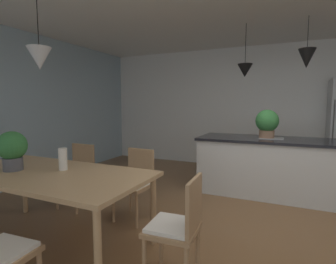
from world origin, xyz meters
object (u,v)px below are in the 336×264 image
(chair_kitchen_end, at_px, (178,225))
(chair_far_left, at_px, (77,173))
(kitchen_island, at_px, (270,166))
(potted_plant_on_table, at_px, (12,148))
(potted_plant_on_island, at_px, (267,123))
(vase_on_dining_table, at_px, (63,159))
(dining_table, at_px, (49,178))
(chair_far_right, at_px, (135,181))

(chair_kitchen_end, height_order, chair_far_left, same)
(chair_far_left, xyz_separation_m, kitchen_island, (2.42, 1.66, -0.01))
(kitchen_island, relative_size, potted_plant_on_table, 5.50)
(chair_far_left, bearing_deg, potted_plant_on_island, 35.13)
(kitchen_island, bearing_deg, vase_on_dining_table, -127.87)
(chair_far_left, height_order, potted_plant_on_island, potted_plant_on_island)
(kitchen_island, bearing_deg, potted_plant_on_table, -131.54)
(dining_table, height_order, potted_plant_on_table, potted_plant_on_table)
(dining_table, distance_m, kitchen_island, 3.21)
(dining_table, xyz_separation_m, potted_plant_on_table, (-0.39, -0.10, 0.29))
(dining_table, distance_m, chair_kitchen_end, 1.43)
(chair_kitchen_end, bearing_deg, potted_plant_on_table, -176.61)
(dining_table, height_order, kitchen_island, kitchen_island)
(potted_plant_on_table, bearing_deg, chair_far_right, 48.89)
(chair_far_left, distance_m, kitchen_island, 2.94)
(chair_far_right, xyz_separation_m, vase_on_dining_table, (-0.40, -0.76, 0.40))
(vase_on_dining_table, bearing_deg, kitchen_island, 52.13)
(chair_far_right, bearing_deg, chair_far_left, 179.99)
(dining_table, distance_m, chair_far_left, 1.02)
(chair_kitchen_end, xyz_separation_m, potted_plant_on_island, (0.47, 2.53, 0.67))
(chair_kitchen_end, bearing_deg, vase_on_dining_table, 174.96)
(chair_far_right, height_order, potted_plant_on_island, potted_plant_on_island)
(chair_far_left, relative_size, potted_plant_on_island, 1.92)
(chair_kitchen_end, xyz_separation_m, kitchen_island, (0.54, 2.53, -0.01))
(vase_on_dining_table, bearing_deg, chair_far_right, 62.31)
(potted_plant_on_table, distance_m, vase_on_dining_table, 0.53)
(chair_far_right, distance_m, potted_plant_on_table, 1.40)
(chair_kitchen_end, bearing_deg, potted_plant_on_island, 79.58)
(potted_plant_on_island, bearing_deg, dining_table, -126.56)
(dining_table, relative_size, kitchen_island, 0.94)
(chair_far_left, distance_m, vase_on_dining_table, 1.02)
(chair_kitchen_end, relative_size, potted_plant_on_island, 1.92)
(dining_table, relative_size, chair_kitchen_end, 2.40)
(chair_far_left, xyz_separation_m, vase_on_dining_table, (0.55, -0.76, 0.40))
(chair_kitchen_end, distance_m, kitchen_island, 2.59)
(chair_kitchen_end, height_order, potted_plant_on_island, potted_plant_on_island)
(chair_far_left, bearing_deg, vase_on_dining_table, -54.34)
(potted_plant_on_table, bearing_deg, potted_plant_on_island, 49.35)
(chair_far_right, bearing_deg, dining_table, -118.24)
(potted_plant_on_table, relative_size, vase_on_dining_table, 1.77)
(dining_table, distance_m, potted_plant_on_table, 0.49)
(chair_far_right, xyz_separation_m, chair_far_left, (-0.94, 0.00, 0.00))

